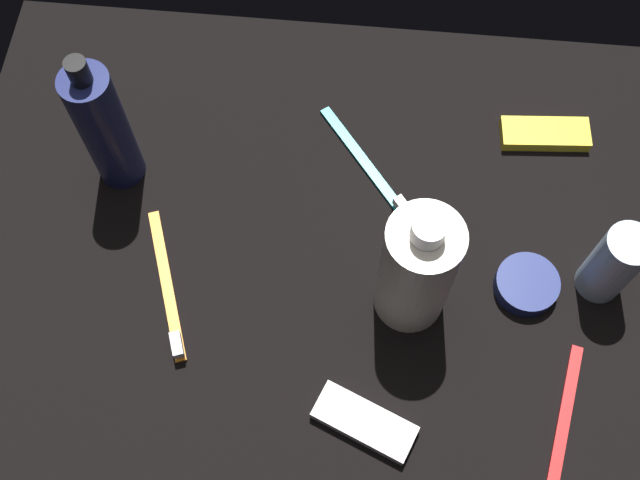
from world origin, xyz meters
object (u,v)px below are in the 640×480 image
Objects in this scene: toothbrush_teal at (371,169)px; cream_tin_left at (526,284)px; toothbrush_red at (561,439)px; snack_bar_white at (364,422)px; snack_bar_yellow at (545,134)px; deodorant_stick at (613,264)px; toothbrush_orange at (168,292)px; lotion_bottle at (104,128)px; bodywash_bottle at (417,270)px.

cream_tin_left is (-17.78, 12.92, 0.36)cm from toothbrush_teal.
toothbrush_red is 1.72× the size of snack_bar_white.
snack_bar_yellow is 40.76cm from snack_bar_white.
toothbrush_red reaches higher than snack_bar_yellow.
deodorant_stick is 0.72× the size of toothbrush_teal.
toothbrush_orange is (46.66, 5.76, -4.80)cm from deodorant_stick.
snack_bar_yellow is at bearing -97.26° from cream_tin_left.
lotion_bottle is 1.88× the size of deodorant_stick.
toothbrush_orange is at bearing -15.64° from toothbrush_red.
cream_tin_left reaches higher than snack_bar_yellow.
deodorant_stick is 19.63cm from snack_bar_yellow.
bodywash_bottle reaches higher than toothbrush_orange.
cream_tin_left is (-12.67, -2.61, -7.61)cm from bodywash_bottle.
snack_bar_white is (-22.26, 12.04, 0.14)cm from toothbrush_orange.
snack_bar_yellow is (0.86, -35.82, 0.14)cm from toothbrush_red.
deodorant_stick is 0.61× the size of toothbrush_red.
lotion_bottle reaches higher than snack_bar_yellow.
snack_bar_white is at bearing 36.12° from deodorant_stick.
snack_bar_white is at bearing 138.35° from lotion_bottle.
bodywash_bottle is at bearing 51.32° from snack_bar_yellow.
lotion_bottle is 1.36× the size of toothbrush_teal.
bodywash_bottle reaches higher than snack_bar_white.
toothbrush_red is 1.72× the size of snack_bar_yellow.
bodywash_bottle reaches higher than snack_bar_yellow.
snack_bar_yellow is (-15.17, -22.22, -7.83)cm from bodywash_bottle.
toothbrush_teal is at bearing -65.13° from snack_bar_white.
bodywash_bottle reaches higher than deodorant_stick.
deodorant_stick is at bearing -104.59° from toothbrush_red.
snack_bar_white is (18.97, 36.08, 0.00)cm from snack_bar_yellow.
deodorant_stick is at bearing -172.96° from toothbrush_orange.
bodywash_bottle is at bearing -83.01° from snack_bar_white.
snack_bar_yellow is (5.43, -18.28, -4.66)cm from deodorant_stick.
toothbrush_teal is 21.98cm from cream_tin_left.
lotion_bottle is 48.60cm from cream_tin_left.
bodywash_bottle is 28.02cm from snack_bar_yellow.
snack_bar_yellow is 1.51× the size of cream_tin_left.
toothbrush_orange is 47.73cm from snack_bar_yellow.
toothbrush_orange is 1.67× the size of snack_bar_yellow.
toothbrush_orange is at bearing -6.09° from snack_bar_white.
toothbrush_orange is 0.97× the size of toothbrush_red.
snack_bar_yellow is 19.77cm from cream_tin_left.
bodywash_bottle is at bearing -176.02° from toothbrush_orange.
snack_bar_yellow is 1.00× the size of snack_bar_white.
lotion_bottle reaches higher than deodorant_stick.
bodywash_bottle is 22.48cm from toothbrush_red.
deodorant_stick is 9.18cm from cream_tin_left.
toothbrush_orange is at bearing 39.62° from toothbrush_teal.
toothbrush_teal is at bearing -175.19° from lotion_bottle.
cream_tin_left is (-38.73, -4.43, 0.36)cm from toothbrush_orange.
toothbrush_teal is (5.10, -15.53, -7.97)cm from bodywash_bottle.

